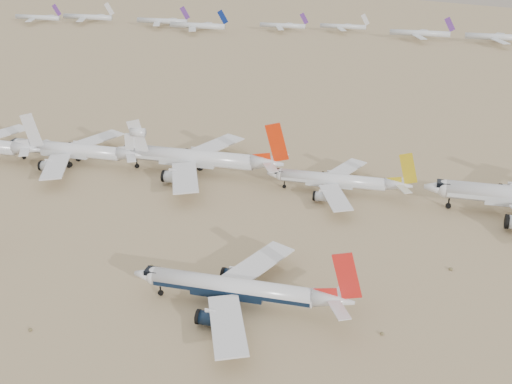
% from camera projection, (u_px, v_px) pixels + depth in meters
% --- Properties ---
extents(ground, '(7000.00, 7000.00, 0.00)m').
position_uv_depth(ground, '(261.00, 321.00, 131.78)').
color(ground, olive).
rests_on(ground, ground).
extents(main_airliner, '(46.59, 45.50, 16.44)m').
position_uv_depth(main_airliner, '(242.00, 289.00, 134.47)').
color(main_airliner, silver).
rests_on(main_airliner, ground).
extents(row2_gold_tail, '(41.65, 40.73, 14.83)m').
position_uv_depth(row2_gold_tail, '(339.00, 181.00, 188.85)').
color(row2_gold_tail, silver).
rests_on(row2_gold_tail, ground).
extents(row2_orange_tail, '(54.18, 53.00, 19.33)m').
position_uv_depth(row2_orange_tail, '(198.00, 158.00, 202.16)').
color(row2_orange_tail, silver).
rests_on(row2_orange_tail, ground).
extents(row2_white_trijet, '(49.16, 48.05, 17.42)m').
position_uv_depth(row2_white_trijet, '(76.00, 150.00, 210.18)').
color(row2_white_trijet, silver).
rests_on(row2_white_trijet, ground).
extents(distant_storage_row, '(653.91, 62.84, 13.91)m').
position_uv_depth(distant_storage_row, '(460.00, 34.00, 408.13)').
color(distant_storage_row, silver).
rests_on(distant_storage_row, ground).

